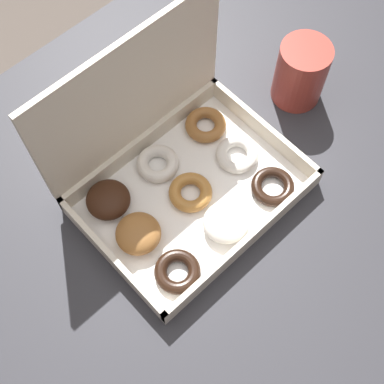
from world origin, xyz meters
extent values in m
plane|color=#564C44|center=(0.00, 0.00, 0.00)|extent=(8.00, 8.00, 0.00)
cube|color=#2D2D33|center=(0.00, 0.00, 0.74)|extent=(1.30, 0.78, 0.03)
cylinder|color=#2D2D33|center=(0.60, 0.34, 0.36)|extent=(0.06, 0.06, 0.73)
cube|color=white|center=(-0.02, 0.01, 0.76)|extent=(0.31, 0.23, 0.01)
cube|color=beige|center=(-0.02, -0.10, 0.78)|extent=(0.31, 0.01, 0.03)
cube|color=beige|center=(-0.02, 0.12, 0.78)|extent=(0.31, 0.01, 0.03)
cube|color=beige|center=(-0.17, 0.01, 0.78)|extent=(0.01, 0.23, 0.03)
cube|color=beige|center=(0.13, 0.01, 0.78)|extent=(0.01, 0.23, 0.03)
cube|color=beige|center=(-0.02, 0.12, 0.90)|extent=(0.31, 0.01, 0.20)
torus|color=black|center=(-0.12, -0.07, 0.77)|extent=(0.06, 0.06, 0.02)
ellipsoid|color=white|center=(-0.02, -0.06, 0.78)|extent=(0.06, 0.06, 0.03)
torus|color=black|center=(0.07, -0.07, 0.77)|extent=(0.06, 0.06, 0.02)
ellipsoid|color=#9E6633|center=(-0.12, 0.01, 0.78)|extent=(0.06, 0.06, 0.03)
torus|color=#B77A38|center=(-0.02, 0.01, 0.77)|extent=(0.06, 0.06, 0.02)
torus|color=white|center=(0.07, 0.01, 0.77)|extent=(0.06, 0.06, 0.02)
ellipsoid|color=#381E11|center=(-0.12, 0.08, 0.78)|extent=(0.06, 0.06, 0.03)
torus|color=white|center=(-0.03, 0.08, 0.77)|extent=(0.06, 0.06, 0.02)
torus|color=#9E6633|center=(0.07, 0.08, 0.77)|extent=(0.06, 0.06, 0.02)
cylinder|color=#A3382D|center=(0.23, 0.03, 0.81)|extent=(0.08, 0.08, 0.11)
cylinder|color=black|center=(0.23, 0.03, 0.86)|extent=(0.07, 0.07, 0.01)
camera|label=1|loc=(-0.25, -0.24, 1.48)|focal=50.00mm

